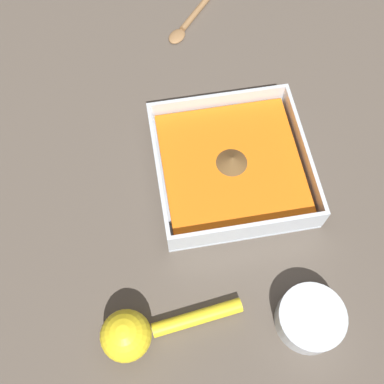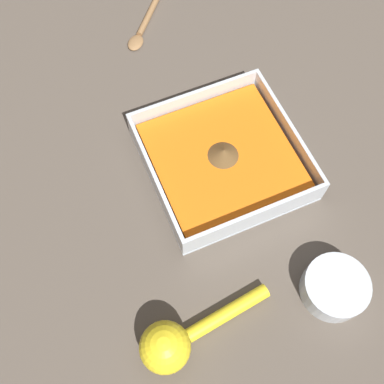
{
  "view_description": "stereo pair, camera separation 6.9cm",
  "coord_description": "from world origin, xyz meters",
  "views": [
    {
      "loc": [
        -0.1,
        -0.31,
        0.66
      ],
      "look_at": [
        -0.05,
        -0.01,
        0.03
      ],
      "focal_mm": 42.0,
      "sensor_mm": 36.0,
      "label": 1
    },
    {
      "loc": [
        -0.17,
        -0.29,
        0.66
      ],
      "look_at": [
        -0.05,
        -0.01,
        0.03
      ],
      "focal_mm": 42.0,
      "sensor_mm": 36.0,
      "label": 2
    }
  ],
  "objects": [
    {
      "name": "lemon_squeezer",
      "position": [
        -0.16,
        -0.21,
        0.03
      ],
      "size": [
        0.2,
        0.07,
        0.07
      ],
      "rotation": [
        0.0,
        0.0,
        3.26
      ],
      "color": "yellow",
      "rests_on": "ground_plane"
    },
    {
      "name": "wooden_spoon",
      "position": [
        0.02,
        0.38,
        0.01
      ],
      "size": [
        0.14,
        0.16,
        0.01
      ],
      "rotation": [
        0.0,
        0.0,
        4.0
      ],
      "color": "olive",
      "rests_on": "ground_plane"
    },
    {
      "name": "spice_bowl",
      "position": [
        0.08,
        -0.23,
        0.02
      ],
      "size": [
        0.09,
        0.09,
        0.04
      ],
      "color": "silver",
      "rests_on": "ground_plane"
    },
    {
      "name": "ground_plane",
      "position": [
        0.0,
        0.0,
        0.0
      ],
      "size": [
        4.0,
        4.0,
        0.0
      ],
      "primitive_type": "plane",
      "color": "brown"
    },
    {
      "name": "square_dish",
      "position": [
        0.02,
        0.02,
        0.02
      ],
      "size": [
        0.24,
        0.24,
        0.06
      ],
      "color": "silver",
      "rests_on": "ground_plane"
    }
  ]
}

